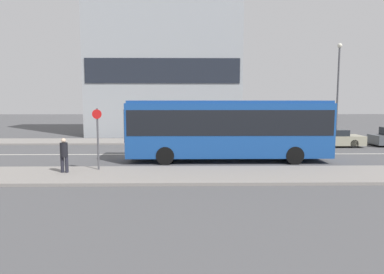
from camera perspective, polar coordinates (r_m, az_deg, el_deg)
name	(u,v)px	position (r m, az deg, el deg)	size (l,w,h in m)	color
ground_plane	(159,154)	(21.63, -5.56, -2.89)	(120.00, 120.00, 0.00)	#4F4F51
sidewalk_near	(147,175)	(15.50, -7.43, -6.32)	(44.00, 3.50, 0.13)	gray
sidewalk_far	(165,141)	(27.79, -4.52, -0.72)	(44.00, 3.50, 0.13)	gray
lane_centerline	(159,154)	(21.62, -5.56, -2.88)	(41.80, 0.16, 0.01)	silver
apartment_block_left_tower	(164,20)	(33.87, -4.74, 18.90)	(14.32, 4.47, 21.74)	#9EA3A8
city_bus	(228,126)	(19.15, 5.96, 1.77)	(11.13, 2.51, 3.38)	#194793
parked_car_0	(329,138)	(26.97, 21.84, -0.20)	(4.67, 1.80, 1.27)	#A39E84
pedestrian_near_stop	(64,153)	(16.49, -20.55, -2.55)	(0.35, 0.34, 1.57)	#23232D
bus_stop_sign	(98,134)	(16.60, -15.45, 0.45)	(0.44, 0.12, 2.89)	#4C4C51
street_lamp	(338,83)	(29.46, 23.17, 8.30)	(0.36, 0.36, 7.65)	#4C4C51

